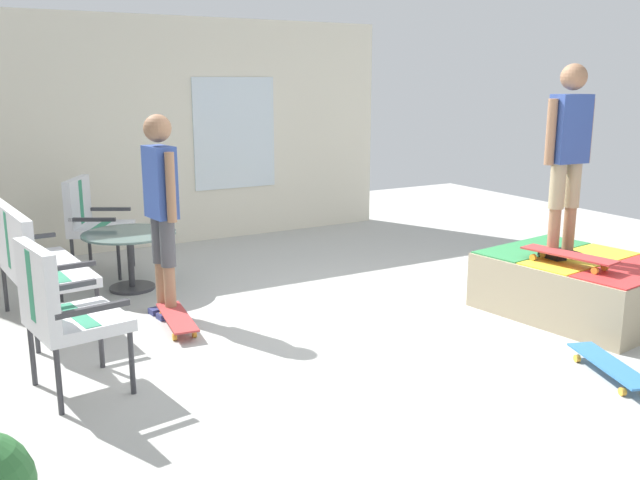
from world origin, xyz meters
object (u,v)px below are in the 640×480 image
patio_chair_near_house (90,217)px  skateboard_on_ramp (568,256)px  skate_ramp (580,285)px  patio_table (130,249)px  person_skater (568,148)px  skateboard_by_bench (177,318)px  patio_chair_by_wall (59,305)px  patio_bench (30,256)px  person_watching (161,200)px  skateboard_spare (610,366)px

patio_chair_near_house → skateboard_on_ramp: 4.75m
skate_ramp → patio_table: bearing=50.5°
patio_table → person_skater: (-2.57, -3.08, 1.05)m
skateboard_by_bench → skateboard_on_ramp: size_ratio=0.99×
patio_chair_by_wall → skateboard_on_ramp: patio_chair_by_wall is taller
patio_chair_near_house → person_skater: size_ratio=0.62×
patio_bench → person_skater: 4.55m
patio_bench → patio_table: 1.21m
patio_table → person_watching: person_watching is taller
patio_bench → person_skater: (-1.89, -4.06, 0.84)m
skate_ramp → skateboard_by_bench: 3.51m
skateboard_on_ramp → person_skater: bearing=-35.1°
patio_bench → skateboard_on_ramp: size_ratio=1.57×
skate_ramp → patio_chair_by_wall: bearing=82.4°
patio_chair_by_wall → person_watching: (1.20, -1.06, 0.41)m
person_watching → skateboard_by_bench: (-0.36, 0.03, -0.94)m
skateboard_by_bench → patio_chair_near_house: bearing=6.2°
patio_chair_by_wall → person_watching: person_watching is taller
person_skater → skateboard_on_ramp: (-0.23, 0.16, -0.87)m
skateboard_spare → patio_chair_by_wall: bearing=64.1°
person_watching → person_skater: person_skater is taller
skateboard_by_bench → patio_bench: bearing=59.7°
skate_ramp → skateboard_spare: 1.41m
patio_bench → skateboard_by_bench: size_ratio=1.58×
patio_table → skateboard_by_bench: size_ratio=1.10×
person_watching → skateboard_by_bench: 1.00m
skate_ramp → skateboard_spare: size_ratio=2.50×
patio_table → skateboard_spare: bearing=-148.1°
patio_chair_near_house → person_watching: person_watching is taller
patio_bench → patio_chair_near_house: size_ratio=1.26×
skate_ramp → patio_chair_near_house: size_ratio=2.01×
skateboard_by_bench → skateboard_spare: 3.35m
person_skater → skateboard_on_ramp: size_ratio=2.00×
skate_ramp → person_skater: person_skater is taller
person_watching → skateboard_on_ramp: person_watching is taller
patio_chair_by_wall → skateboard_on_ramp: bearing=-99.9°
person_skater → skateboard_spare: size_ratio=2.00×
patio_bench → skateboard_spare: size_ratio=1.57×
patio_chair_by_wall → skateboard_by_bench: bearing=-50.9°
patio_chair_by_wall → person_skater: size_ratio=0.62×
skateboard_spare → skateboard_on_ramp: (0.92, -0.60, 0.51)m
skateboard_by_bench → person_skater: bearing=-113.1°
skate_ramp → patio_bench: size_ratio=1.59×
patio_bench → skateboard_on_ramp: 4.43m
skateboard_on_ramp → patio_chair_near_house: bearing=40.9°
skateboard_by_bench → skateboard_spare: bearing=-137.0°
skateboard_by_bench → patio_table: bearing=1.4°
skate_ramp → patio_chair_near_house: (3.47, 3.44, 0.36)m
patio_chair_near_house → person_watching: bearing=-171.6°
skate_ramp → patio_table: 4.21m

